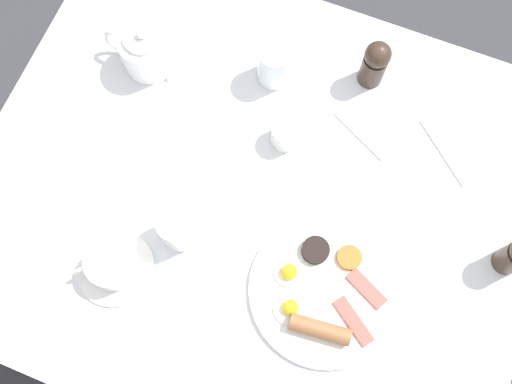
{
  "coord_description": "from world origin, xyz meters",
  "views": [
    {
      "loc": [
        -0.32,
        -0.13,
        1.87
      ],
      "look_at": [
        0.0,
        0.0,
        0.77
      ],
      "focal_mm": 42.0,
      "sensor_mm": 36.0,
      "label": 1
    }
  ],
  "objects_px": {
    "water_glass_short": "(275,63)",
    "pepper_grinder": "(375,63)",
    "creamer_jug": "(286,133)",
    "fork_by_plate": "(444,152)",
    "teapot_near": "(145,50)",
    "breakfast_plate": "(323,292)",
    "water_glass_tall": "(178,228)",
    "teacup_with_saucer_right": "(112,265)",
    "spoon_for_tea": "(359,135)"
  },
  "relations": [
    {
      "from": "teapot_near",
      "to": "water_glass_tall",
      "type": "bearing_deg",
      "value": -57.13
    },
    {
      "from": "fork_by_plate",
      "to": "spoon_for_tea",
      "type": "bearing_deg",
      "value": 99.04
    },
    {
      "from": "water_glass_tall",
      "to": "creamer_jug",
      "type": "xyz_separation_m",
      "value": [
        0.26,
        -0.12,
        -0.02
      ]
    },
    {
      "from": "water_glass_short",
      "to": "teapot_near",
      "type": "bearing_deg",
      "value": 105.03
    },
    {
      "from": "pepper_grinder",
      "to": "fork_by_plate",
      "type": "height_order",
      "value": "pepper_grinder"
    },
    {
      "from": "breakfast_plate",
      "to": "creamer_jug",
      "type": "bearing_deg",
      "value": 33.49
    },
    {
      "from": "creamer_jug",
      "to": "fork_by_plate",
      "type": "xyz_separation_m",
      "value": [
        0.09,
        -0.31,
        -0.03
      ]
    },
    {
      "from": "creamer_jug",
      "to": "water_glass_short",
      "type": "bearing_deg",
      "value": 30.55
    },
    {
      "from": "breakfast_plate",
      "to": "water_glass_short",
      "type": "bearing_deg",
      "value": 32.57
    },
    {
      "from": "water_glass_short",
      "to": "fork_by_plate",
      "type": "distance_m",
      "value": 0.38
    },
    {
      "from": "teacup_with_saucer_right",
      "to": "breakfast_plate",
      "type": "bearing_deg",
      "value": -74.96
    },
    {
      "from": "teapot_near",
      "to": "spoon_for_tea",
      "type": "height_order",
      "value": "teapot_near"
    },
    {
      "from": "teapot_near",
      "to": "water_glass_short",
      "type": "xyz_separation_m",
      "value": [
        0.07,
        -0.26,
        0.0
      ]
    },
    {
      "from": "water_glass_short",
      "to": "water_glass_tall",
      "type": "bearing_deg",
      "value": 173.49
    },
    {
      "from": "teacup_with_saucer_right",
      "to": "teapot_near",
      "type": "bearing_deg",
      "value": 16.31
    },
    {
      "from": "fork_by_plate",
      "to": "creamer_jug",
      "type": "bearing_deg",
      "value": 106.23
    },
    {
      "from": "breakfast_plate",
      "to": "teapot_near",
      "type": "xyz_separation_m",
      "value": [
        0.32,
        0.5,
        0.04
      ]
    },
    {
      "from": "teapot_near",
      "to": "fork_by_plate",
      "type": "bearing_deg",
      "value": 1.96
    },
    {
      "from": "breakfast_plate",
      "to": "water_glass_short",
      "type": "xyz_separation_m",
      "value": [
        0.39,
        0.25,
        0.04
      ]
    },
    {
      "from": "teapot_near",
      "to": "breakfast_plate",
      "type": "bearing_deg",
      "value": -33.46
    },
    {
      "from": "fork_by_plate",
      "to": "teapot_near",
      "type": "bearing_deg",
      "value": 93.03
    },
    {
      "from": "teacup_with_saucer_right",
      "to": "fork_by_plate",
      "type": "xyz_separation_m",
      "value": [
        0.46,
        -0.51,
        -0.03
      ]
    },
    {
      "from": "breakfast_plate",
      "to": "teacup_with_saucer_right",
      "type": "xyz_separation_m",
      "value": [
        -0.1,
        0.38,
        0.02
      ]
    },
    {
      "from": "creamer_jug",
      "to": "spoon_for_tea",
      "type": "distance_m",
      "value": 0.15
    },
    {
      "from": "teacup_with_saucer_right",
      "to": "pepper_grinder",
      "type": "relative_size",
      "value": 1.22
    },
    {
      "from": "water_glass_tall",
      "to": "pepper_grinder",
      "type": "distance_m",
      "value": 0.51
    },
    {
      "from": "breakfast_plate",
      "to": "creamer_jug",
      "type": "distance_m",
      "value": 0.32
    },
    {
      "from": "breakfast_plate",
      "to": "teacup_with_saucer_right",
      "type": "relative_size",
      "value": 1.94
    },
    {
      "from": "teapot_near",
      "to": "fork_by_plate",
      "type": "relative_size",
      "value": 1.45
    },
    {
      "from": "fork_by_plate",
      "to": "pepper_grinder",
      "type": "bearing_deg",
      "value": 61.79
    },
    {
      "from": "teapot_near",
      "to": "spoon_for_tea",
      "type": "relative_size",
      "value": 1.44
    },
    {
      "from": "teapot_near",
      "to": "water_glass_tall",
      "type": "height_order",
      "value": "teapot_near"
    },
    {
      "from": "creamer_jug",
      "to": "fork_by_plate",
      "type": "bearing_deg",
      "value": -73.77
    },
    {
      "from": "water_glass_tall",
      "to": "fork_by_plate",
      "type": "distance_m",
      "value": 0.55
    },
    {
      "from": "teacup_with_saucer_right",
      "to": "pepper_grinder",
      "type": "distance_m",
      "value": 0.64
    },
    {
      "from": "water_glass_short",
      "to": "pepper_grinder",
      "type": "height_order",
      "value": "pepper_grinder"
    },
    {
      "from": "water_glass_short",
      "to": "pepper_grinder",
      "type": "relative_size",
      "value": 0.82
    },
    {
      "from": "teapot_near",
      "to": "spoon_for_tea",
      "type": "distance_m",
      "value": 0.47
    },
    {
      "from": "teacup_with_saucer_right",
      "to": "pepper_grinder",
      "type": "bearing_deg",
      "value": -29.81
    },
    {
      "from": "teapot_near",
      "to": "pepper_grinder",
      "type": "bearing_deg",
      "value": 15.99
    },
    {
      "from": "breakfast_plate",
      "to": "water_glass_tall",
      "type": "bearing_deg",
      "value": 89.11
    },
    {
      "from": "water_glass_tall",
      "to": "water_glass_short",
      "type": "relative_size",
      "value": 0.95
    },
    {
      "from": "breakfast_plate",
      "to": "water_glass_tall",
      "type": "xyz_separation_m",
      "value": [
        0.0,
        0.29,
        0.04
      ]
    },
    {
      "from": "teacup_with_saucer_right",
      "to": "pepper_grinder",
      "type": "height_order",
      "value": "pepper_grinder"
    },
    {
      "from": "breakfast_plate",
      "to": "spoon_for_tea",
      "type": "distance_m",
      "value": 0.33
    },
    {
      "from": "water_glass_tall",
      "to": "breakfast_plate",
      "type": "bearing_deg",
      "value": -90.89
    },
    {
      "from": "teacup_with_saucer_right",
      "to": "creamer_jug",
      "type": "height_order",
      "value": "teacup_with_saucer_right"
    },
    {
      "from": "breakfast_plate",
      "to": "water_glass_tall",
      "type": "distance_m",
      "value": 0.29
    },
    {
      "from": "creamer_jug",
      "to": "pepper_grinder",
      "type": "bearing_deg",
      "value": -30.84
    },
    {
      "from": "breakfast_plate",
      "to": "water_glass_short",
      "type": "distance_m",
      "value": 0.46
    }
  ]
}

